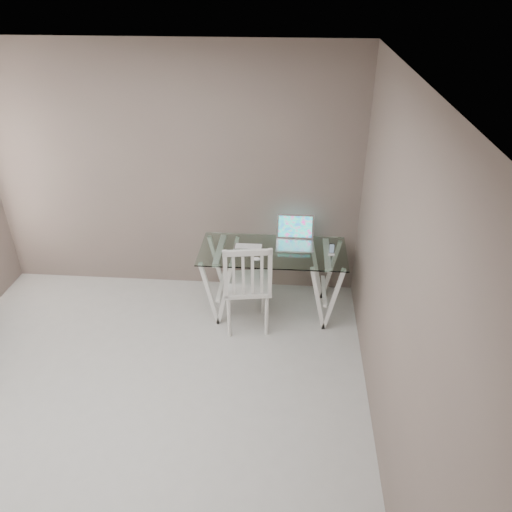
% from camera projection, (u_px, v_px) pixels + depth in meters
% --- Properties ---
extents(room, '(4.50, 4.52, 2.71)m').
position_uv_depth(room, '(82.00, 245.00, 3.20)').
color(room, '#ACAAA5').
rests_on(room, ground).
extents(desk, '(1.50, 0.70, 0.75)m').
position_uv_depth(desk, '(272.00, 280.00, 5.28)').
color(desk, silver).
rests_on(desk, ground).
extents(chair, '(0.53, 0.53, 1.02)m').
position_uv_depth(chair, '(247.00, 283.00, 4.91)').
color(chair, silver).
rests_on(chair, ground).
extents(laptop, '(0.39, 0.36, 0.26)m').
position_uv_depth(laptop, '(295.00, 238.00, 5.21)').
color(laptop, silver).
rests_on(laptop, desk).
extents(keyboard, '(0.30, 0.13, 0.01)m').
position_uv_depth(keyboard, '(248.00, 247.00, 5.16)').
color(keyboard, silver).
rests_on(keyboard, desk).
extents(mouse, '(0.10, 0.06, 0.03)m').
position_uv_depth(mouse, '(256.00, 259.00, 4.92)').
color(mouse, white).
rests_on(mouse, desk).
extents(phone_dock, '(0.06, 0.06, 0.12)m').
position_uv_depth(phone_dock, '(331.00, 252.00, 5.02)').
color(phone_dock, white).
rests_on(phone_dock, desk).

